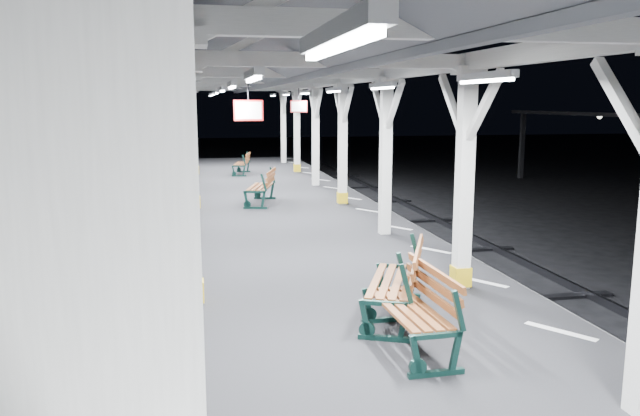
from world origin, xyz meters
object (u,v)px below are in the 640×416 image
object	(u,v)px
bench_extra	(243,163)
bench_near	(416,305)
bench_mid	(401,280)
bench_far	(264,186)

from	to	relation	value
bench_extra	bench_near	bearing A→B (deg)	-77.12
bench_near	bench_extra	size ratio (longest dim) A/B	1.07
bench_mid	bench_far	xyz separation A→B (m)	(-0.79, 9.56, -0.01)
bench_far	bench_extra	xyz separation A→B (m)	(-0.03, 7.27, -0.07)
bench_mid	bench_extra	world-z (taller)	bench_mid
bench_near	bench_extra	world-z (taller)	bench_near
bench_mid	bench_extra	bearing A→B (deg)	116.03
bench_near	bench_mid	distance (m)	0.96
bench_far	bench_near	bearing A→B (deg)	-71.80
bench_mid	bench_extra	xyz separation A→B (m)	(-0.82, 16.83, -0.07)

